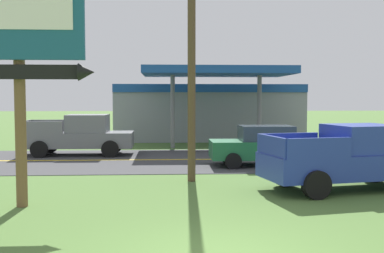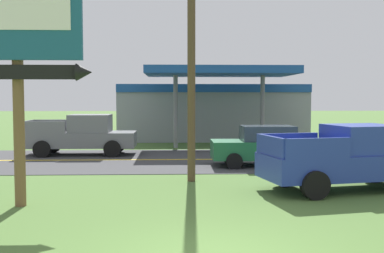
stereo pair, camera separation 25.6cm
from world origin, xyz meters
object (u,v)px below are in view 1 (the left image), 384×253
object	(u,v)px
utility_pole	(192,22)
motel_sign	(20,39)
gas_station	(207,110)
car_green_mid_lane	(263,146)
pickup_grey_on_road	(80,135)
pickup_blue_parked_on_lawn	(350,158)

from	to	relation	value
utility_pole	motel_sign	bearing A→B (deg)	-141.16
motel_sign	utility_pole	world-z (taller)	utility_pole
utility_pole	gas_station	bearing A→B (deg)	83.15
utility_pole	car_green_mid_lane	world-z (taller)	utility_pole
gas_station	pickup_grey_on_road	size ratio (longest dim) A/B	2.31
car_green_mid_lane	gas_station	bearing A→B (deg)	95.21
gas_station	car_green_mid_lane	distance (m)	12.82
utility_pole	gas_station	distance (m)	16.53
pickup_blue_parked_on_lawn	car_green_mid_lane	bearing A→B (deg)	107.53
gas_station	pickup_blue_parked_on_lawn	distance (m)	18.04
motel_sign	pickup_blue_parked_on_lawn	size ratio (longest dim) A/B	1.12
motel_sign	pickup_grey_on_road	size ratio (longest dim) A/B	1.18
gas_station	pickup_blue_parked_on_lawn	xyz separation A→B (m)	(2.77, -17.80, -0.98)
pickup_grey_on_road	car_green_mid_lane	xyz separation A→B (m)	(8.06, -4.00, -0.13)
motel_sign	gas_station	bearing A→B (deg)	72.01
gas_station	car_green_mid_lane	bearing A→B (deg)	-84.79
pickup_blue_parked_on_lawn	gas_station	bearing A→B (deg)	98.83
gas_station	pickup_grey_on_road	xyz separation A→B (m)	(-6.91, -8.72, -0.98)
pickup_blue_parked_on_lawn	pickup_grey_on_road	size ratio (longest dim) A/B	1.06
pickup_grey_on_road	utility_pole	bearing A→B (deg)	-55.98
gas_station	motel_sign	bearing A→B (deg)	-107.99
utility_pole	pickup_grey_on_road	world-z (taller)	utility_pole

